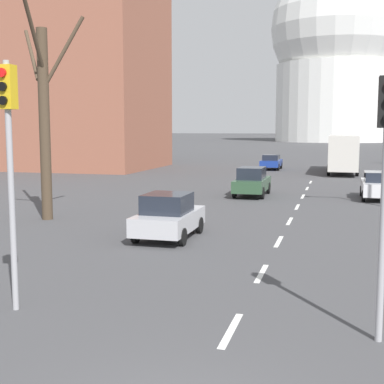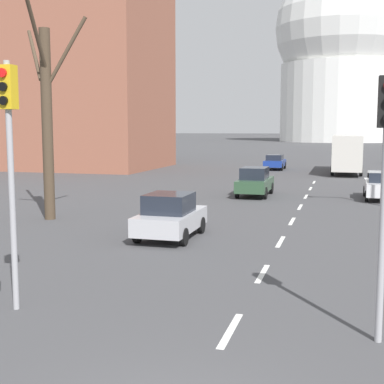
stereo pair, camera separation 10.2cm
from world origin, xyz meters
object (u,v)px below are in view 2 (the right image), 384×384
traffic_signal_near_left (9,140)px  sedan_mid_centre (255,182)px  sedan_far_left (275,162)px  city_bus (347,151)px  sedan_near_left (382,185)px  sedan_near_right (170,216)px

traffic_signal_near_left → sedan_mid_centre: bearing=84.9°
sedan_far_left → city_bus: bearing=-18.5°
sedan_near_left → city_bus: (-1.91, 18.71, 1.22)m
city_bus → sedan_near_right: bearing=-101.3°
sedan_far_left → city_bus: (6.90, -2.31, 1.27)m
sedan_near_left → city_bus: size_ratio=0.39×
sedan_near_right → sedan_mid_centre: size_ratio=0.88×
sedan_near_right → city_bus: size_ratio=0.36×
sedan_near_right → sedan_mid_centre: 13.49m
city_bus → sedan_mid_centre: bearing=-106.0°
sedan_mid_centre → city_bus: 19.89m
sedan_near_left → sedan_near_right: (-8.43, -13.82, 0.02)m
traffic_signal_near_left → sedan_near_right: 9.15m
sedan_mid_centre → city_bus: (5.47, 19.09, 1.16)m
sedan_near_left → city_bus: 18.85m
traffic_signal_near_left → sedan_near_right: bearing=83.8°
sedan_near_right → sedan_far_left: sedan_near_right is taller
traffic_signal_near_left → sedan_mid_centre: traffic_signal_near_left is taller
traffic_signal_near_left → sedan_far_left: bearing=89.3°
sedan_near_left → sedan_near_right: sedan_near_right is taller
sedan_far_left → city_bus: 7.39m
sedan_far_left → city_bus: size_ratio=0.40×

